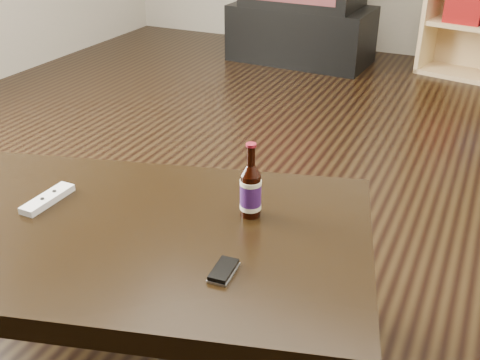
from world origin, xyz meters
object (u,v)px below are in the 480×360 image
at_px(remote, 48,199).
at_px(phone, 224,271).
at_px(tv_stand, 301,34).
at_px(coffee_table, 128,246).
at_px(beer_bottle, 251,191).

bearing_deg(remote, phone, -7.28).
bearing_deg(tv_stand, coffee_table, -75.85).
relative_size(tv_stand, beer_bottle, 5.14).
bearing_deg(beer_bottle, phone, -79.31).
xyz_separation_m(coffee_table, beer_bottle, (0.26, 0.19, 0.13)).
xyz_separation_m(beer_bottle, remote, (-0.53, -0.17, -0.06)).
height_order(tv_stand, coffee_table, coffee_table).
distance_m(tv_stand, remote, 3.16).
relative_size(beer_bottle, remote, 1.21).
distance_m(tv_stand, coffee_table, 3.21).
relative_size(coffee_table, remote, 8.20).
relative_size(tv_stand, phone, 11.34).
relative_size(phone, remote, 0.55).
bearing_deg(tv_stand, remote, -80.49).
xyz_separation_m(coffee_table, phone, (0.31, -0.07, 0.07)).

